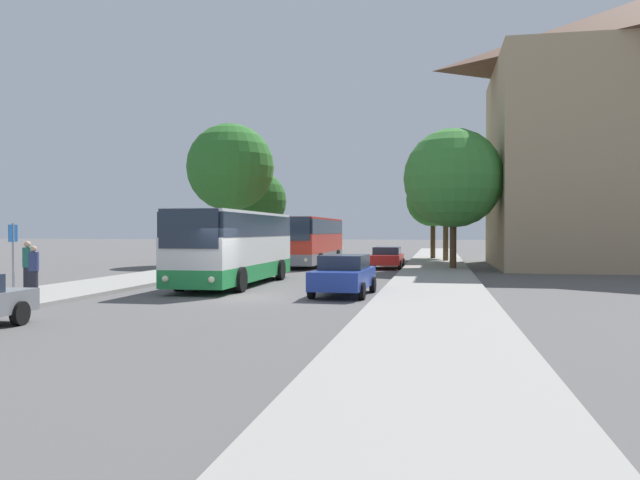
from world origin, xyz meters
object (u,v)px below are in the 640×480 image
(parked_car_right_near, at_px, (344,274))
(parked_car_right_far, at_px, (387,257))
(tree_left_far, at_px, (230,168))
(tree_right_far, at_px, (446,182))
(tree_right_mid, at_px, (433,200))
(bus_stop_sign, at_px, (13,251))
(bus_middle, at_px, (311,240))
(pedestrian_waiting_far, at_px, (28,266))
(pedestrian_walking_back, at_px, (34,270))
(tree_left_near, at_px, (256,201))
(bus_front, at_px, (235,246))
(tree_right_near, at_px, (453,178))

(parked_car_right_near, distance_m, parked_car_right_far, 16.82)
(tree_left_far, relative_size, tree_right_far, 1.17)
(tree_right_mid, bearing_deg, bus_stop_sign, -113.06)
(bus_middle, height_order, tree_left_far, tree_left_far)
(pedestrian_waiting_far, height_order, pedestrian_walking_back, pedestrian_waiting_far)
(parked_car_right_near, relative_size, pedestrian_waiting_far, 2.33)
(tree_right_far, bearing_deg, tree_left_near, 177.01)
(tree_right_mid, relative_size, tree_right_far, 0.83)
(parked_car_right_near, relative_size, tree_left_near, 0.60)
(bus_front, distance_m, tree_right_mid, 27.50)
(parked_car_right_far, xyz_separation_m, bus_stop_sign, (-11.32, -20.52, 0.99))
(bus_stop_sign, distance_m, tree_right_mid, 36.16)
(pedestrian_walking_back, relative_size, tree_right_mid, 0.24)
(bus_middle, height_order, parked_car_right_near, bus_middle)
(parked_car_right_near, xyz_separation_m, tree_left_near, (-11.29, 26.26, 4.07))
(tree_left_near, bearing_deg, parked_car_right_near, -66.74)
(tree_right_far, bearing_deg, pedestrian_walking_back, -117.53)
(tree_left_near, distance_m, tree_right_near, 18.96)
(bus_front, bearing_deg, parked_car_right_far, 67.17)
(bus_middle, xyz_separation_m, tree_right_mid, (8.28, 9.97, 3.21))
(bus_middle, relative_size, tree_left_far, 1.22)
(tree_right_mid, bearing_deg, tree_right_far, -76.03)
(tree_right_near, bearing_deg, pedestrian_walking_back, -129.28)
(tree_right_mid, bearing_deg, bus_middle, -129.72)
(pedestrian_waiting_far, xyz_separation_m, tree_right_near, (16.02, 17.66, 4.49))
(pedestrian_waiting_far, bearing_deg, tree_right_mid, 97.47)
(parked_car_right_near, distance_m, bus_stop_sign, 11.72)
(parked_car_right_near, xyz_separation_m, tree_left_far, (-11.22, 19.77, 6.17))
(bus_front, xyz_separation_m, parked_car_right_far, (5.65, 13.36, -1.00))
(pedestrian_waiting_far, relative_size, tree_right_near, 0.22)
(pedestrian_waiting_far, distance_m, tree_left_far, 22.65)
(pedestrian_walking_back, bearing_deg, bus_stop_sign, 171.32)
(tree_right_mid, xyz_separation_m, tree_right_far, (0.99, -3.98, 1.20))
(bus_stop_sign, bearing_deg, bus_front, 51.64)
(bus_middle, distance_m, pedestrian_walking_back, 23.12)
(pedestrian_waiting_far, relative_size, tree_left_far, 0.19)
(pedestrian_waiting_far, bearing_deg, tree_left_far, 121.26)
(tree_left_near, distance_m, tree_right_mid, 14.66)
(bus_front, bearing_deg, tree_right_near, 51.20)
(bus_front, relative_size, parked_car_right_far, 2.52)
(tree_left_far, distance_m, tree_right_far, 16.28)
(tree_left_far, height_order, tree_right_far, tree_left_far)
(bus_stop_sign, relative_size, tree_left_near, 0.35)
(parked_car_right_near, bearing_deg, tree_left_far, -58.13)
(parked_car_right_near, bearing_deg, bus_front, -30.29)
(tree_left_far, xyz_separation_m, tree_right_near, (15.56, -4.22, -1.36))
(bus_stop_sign, relative_size, tree_left_far, 0.25)
(tree_right_near, xyz_separation_m, tree_right_far, (-0.33, 9.90, 0.57))
(parked_car_right_far, relative_size, pedestrian_walking_back, 2.44)
(pedestrian_walking_back, distance_m, tree_right_near, 24.36)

